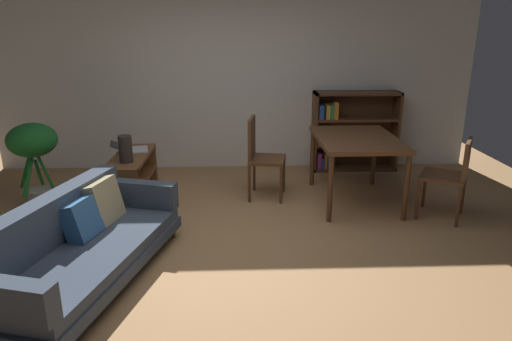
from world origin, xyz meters
The scene contains 11 objects.
ground_plane centered at (0.00, 0.00, 0.00)m, with size 8.16×8.16×0.00m, color #A87A4C.
back_wall_panel centered at (0.00, 2.70, 1.35)m, with size 6.80×0.10×2.70m, color silver.
fabric_couch centered at (-1.25, -0.48, 0.31)m, with size 1.30×2.13×0.69m.
media_console centered at (-1.21, 1.31, 0.28)m, with size 0.39×1.13×0.55m.
open_laptop centered at (-1.24, 1.53, 0.58)m, with size 0.49×0.39×0.11m.
desk_speaker centered at (-1.19, 1.04, 0.70)m, with size 0.15×0.15×0.30m.
potted_floor_plant centered at (-2.26, 1.20, 0.68)m, with size 0.54×0.56×0.97m.
dining_table centered at (1.41, 1.18, 0.70)m, with size 0.91×1.28×0.78m.
dining_chair_near centered at (0.32, 1.37, 0.55)m, with size 0.48×0.51×0.98m.
dining_chair_far centered at (2.30, 0.64, 0.51)m, with size 0.61×0.61×0.88m.
bookshelf centered at (1.64, 2.50, 0.56)m, with size 1.20×0.35×1.12m.
Camera 1 is at (0.06, -3.85, 1.99)m, focal length 31.95 mm.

